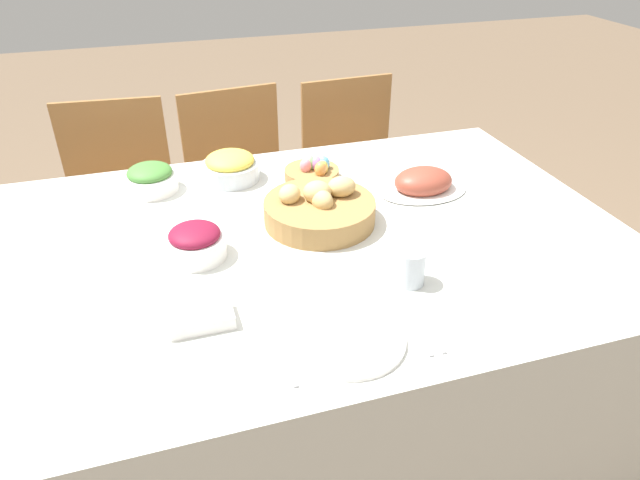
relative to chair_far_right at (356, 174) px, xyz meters
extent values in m
plane|color=brown|center=(-0.51, -0.90, -0.49)|extent=(12.00, 12.00, 0.00)
cube|color=silver|center=(-0.51, -0.90, -0.10)|extent=(1.80, 1.19, 0.78)
cylinder|color=olive|center=(-0.18, -0.28, -0.27)|extent=(0.03, 0.03, 0.45)
cylinder|color=olive|center=(0.21, -0.26, -0.27)|extent=(0.03, 0.03, 0.45)
cylinder|color=olive|center=(-0.20, 0.11, -0.27)|extent=(0.03, 0.03, 0.45)
cylinder|color=olive|center=(0.19, 0.13, -0.27)|extent=(0.03, 0.03, 0.45)
cube|color=olive|center=(0.00, -0.07, -0.03)|extent=(0.44, 0.44, 0.02)
cube|color=olive|center=(-0.01, 0.13, 0.19)|extent=(0.42, 0.04, 0.42)
cylinder|color=olive|center=(-1.23, -0.25, -0.27)|extent=(0.03, 0.03, 0.45)
cylinder|color=olive|center=(-0.84, -0.28, -0.27)|extent=(0.03, 0.03, 0.45)
cylinder|color=olive|center=(-1.20, 0.13, -0.27)|extent=(0.03, 0.03, 0.45)
cylinder|color=olive|center=(-0.81, 0.10, -0.27)|extent=(0.03, 0.03, 0.45)
cube|color=olive|center=(-1.02, -0.07, -0.03)|extent=(0.45, 0.45, 0.02)
cube|color=olive|center=(-1.00, 0.13, 0.19)|extent=(0.42, 0.05, 0.42)
cylinder|color=olive|center=(-0.67, -0.29, -0.27)|extent=(0.03, 0.03, 0.45)
cylinder|color=olive|center=(-0.29, -0.25, -0.27)|extent=(0.03, 0.03, 0.45)
cylinder|color=olive|center=(-0.72, 0.10, -0.27)|extent=(0.03, 0.03, 0.45)
cylinder|color=olive|center=(-0.33, 0.14, -0.27)|extent=(0.03, 0.03, 0.45)
cube|color=olive|center=(-0.50, -0.07, -0.03)|extent=(0.47, 0.47, 0.02)
cube|color=olive|center=(-0.53, 0.12, 0.19)|extent=(0.42, 0.07, 0.42)
cylinder|color=#9E7542|center=(-0.43, -0.84, 0.32)|extent=(0.31, 0.31, 0.07)
ellipsoid|color=tan|center=(-0.43, -0.86, 0.37)|extent=(0.07, 0.09, 0.06)
ellipsoid|color=tan|center=(-0.36, -0.82, 0.38)|extent=(0.09, 0.08, 0.06)
ellipsoid|color=tan|center=(-0.43, -0.83, 0.38)|extent=(0.09, 0.09, 0.06)
ellipsoid|color=tan|center=(-0.50, -0.81, 0.37)|extent=(0.09, 0.09, 0.05)
cylinder|color=#9E7542|center=(-0.37, -0.56, 0.31)|extent=(0.18, 0.18, 0.03)
ellipsoid|color=#B27AD1|center=(-0.36, -0.56, 0.34)|extent=(0.04, 0.04, 0.05)
ellipsoid|color=#F29E4C|center=(-0.36, -0.61, 0.34)|extent=(0.04, 0.04, 0.05)
ellipsoid|color=#7FCC7A|center=(-0.37, -0.55, 0.34)|extent=(0.04, 0.04, 0.05)
ellipsoid|color=#60B2E0|center=(-0.33, -0.57, 0.34)|extent=(0.04, 0.04, 0.05)
ellipsoid|color=#F4D151|center=(-0.34, -0.60, 0.34)|extent=(0.04, 0.04, 0.05)
ellipsoid|color=pink|center=(-0.39, -0.57, 0.34)|extent=(0.04, 0.04, 0.05)
ellipsoid|color=white|center=(-0.06, -0.75, 0.29)|extent=(0.29, 0.20, 0.01)
ellipsoid|color=#964130|center=(-0.06, -0.75, 0.32)|extent=(0.19, 0.14, 0.08)
cylinder|color=silver|center=(-0.62, -0.49, 0.32)|extent=(0.18, 0.18, 0.06)
ellipsoid|color=#F4DB4C|center=(-0.62, -0.49, 0.35)|extent=(0.16, 0.16, 0.06)
cylinder|color=white|center=(-0.87, -0.49, 0.31)|extent=(0.16, 0.16, 0.05)
ellipsoid|color=#478438|center=(-0.87, -0.49, 0.35)|extent=(0.14, 0.14, 0.05)
cylinder|color=white|center=(-0.78, -0.92, 0.32)|extent=(0.15, 0.15, 0.06)
ellipsoid|color=maroon|center=(-0.78, -0.92, 0.35)|extent=(0.13, 0.13, 0.05)
cylinder|color=white|center=(-0.52, -1.34, 0.29)|extent=(0.23, 0.23, 0.01)
cube|color=#B7B7BC|center=(-0.66, -1.34, 0.29)|extent=(0.01, 0.18, 0.00)
cube|color=#B7B7BC|center=(-0.37, -1.34, 0.29)|extent=(0.01, 0.18, 0.00)
cube|color=#B7B7BC|center=(-0.34, -1.34, 0.29)|extent=(0.01, 0.18, 0.00)
cylinder|color=silver|center=(-0.31, -1.18, 0.33)|extent=(0.07, 0.07, 0.09)
cube|color=white|center=(-0.81, -1.19, 0.30)|extent=(0.14, 0.09, 0.03)
camera|label=1|loc=(-0.84, -2.18, 1.10)|focal=32.00mm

